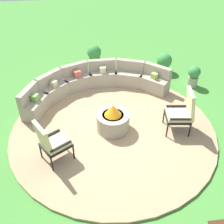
# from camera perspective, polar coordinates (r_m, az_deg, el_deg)

# --- Properties ---
(ground_plane) EXTENTS (24.00, 24.00, 0.00)m
(ground_plane) POSITION_cam_1_polar(r_m,az_deg,el_deg) (7.07, 0.18, -3.87)
(ground_plane) COLOR #478C38
(patio_circle) EXTENTS (5.18, 5.18, 0.06)m
(patio_circle) POSITION_cam_1_polar(r_m,az_deg,el_deg) (7.05, 0.18, -3.69)
(patio_circle) COLOR tan
(patio_circle) RESTS_ON ground_plane
(fire_pit) EXTENTS (0.82, 0.82, 0.74)m
(fire_pit) POSITION_cam_1_polar(r_m,az_deg,el_deg) (6.84, 0.19, -1.68)
(fire_pit) COLOR #9E937F
(fire_pit) RESTS_ON patio_circle
(curved_stone_bench) EXTENTS (4.29, 2.03, 0.78)m
(curved_stone_bench) POSITION_cam_1_polar(r_m,az_deg,el_deg) (8.21, -3.93, 5.90)
(curved_stone_bench) COLOR #9E937F
(curved_stone_bench) RESTS_ON patio_circle
(lounge_chair_front_left) EXTENTS (0.79, 0.80, 1.14)m
(lounge_chair_front_left) POSITION_cam_1_polar(r_m,az_deg,el_deg) (6.01, -12.55, -6.01)
(lounge_chair_front_left) COLOR black
(lounge_chair_front_left) RESTS_ON patio_circle
(lounge_chair_front_right) EXTENTS (0.69, 0.64, 1.16)m
(lounge_chair_front_right) POSITION_cam_1_polar(r_m,az_deg,el_deg) (6.87, 14.49, 0.15)
(lounge_chair_front_right) COLOR black
(lounge_chair_front_right) RESTS_ON patio_circle
(potted_plant_1) EXTENTS (0.51, 0.51, 0.67)m
(potted_plant_1) POSITION_cam_1_polar(r_m,az_deg,el_deg) (9.57, 10.79, 10.20)
(potted_plant_1) COLOR #605B56
(potted_plant_1) RESTS_ON ground_plane
(potted_plant_3) EXTENTS (0.38, 0.38, 0.69)m
(potted_plant_3) POSITION_cam_1_polar(r_m,az_deg,el_deg) (8.97, 16.62, 7.31)
(potted_plant_3) COLOR #A89E8E
(potted_plant_3) RESTS_ON ground_plane
(potted_plant_5) EXTENTS (0.49, 0.49, 0.74)m
(potted_plant_5) POSITION_cam_1_polar(r_m,az_deg,el_deg) (9.86, -3.72, 11.83)
(potted_plant_5) COLOR brown
(potted_plant_5) RESTS_ON ground_plane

